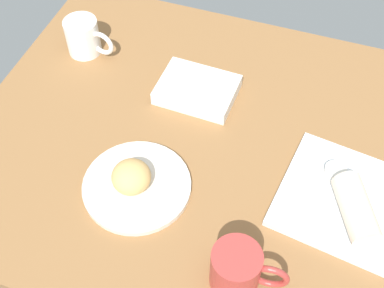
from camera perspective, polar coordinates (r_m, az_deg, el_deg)
dining_table at (r=118.20cm, az=1.84°, el=-0.40°), size 110.00×90.00×4.00cm
round_plate at (r=109.46cm, az=-6.16°, el=-4.68°), size 23.10×23.10×1.40cm
scone_pastry at (r=106.36cm, az=-6.79°, el=-3.64°), size 11.09×11.20×6.12cm
square_plate at (r=111.51cm, az=16.48°, el=-5.92°), size 28.92×28.92×1.60cm
sauce_cup at (r=112.61cm, az=15.66°, el=-2.96°), size 4.64×4.64×2.12cm
breakfast_wrap at (r=106.41cm, az=17.82°, el=-6.90°), size 11.53×15.31×6.00cm
book_stack at (r=124.94cm, az=0.59°, el=6.07°), size 19.00×14.62×3.51cm
coffee_mug at (r=137.18cm, az=-11.95°, el=11.63°), size 13.61×8.60×9.50cm
second_mug at (r=95.47cm, az=5.11°, el=-13.69°), size 14.52×9.29×9.93cm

